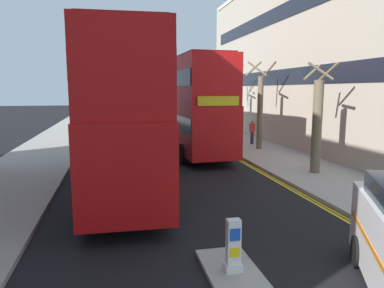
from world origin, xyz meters
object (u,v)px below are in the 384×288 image
(pedestrian_far, at_px, (252,132))
(keep_left_bollard, at_px, (233,248))
(double_decker_bus_away, at_px, (125,111))
(double_decker_bus_oncoming, at_px, (190,103))

(pedestrian_far, bearing_deg, keep_left_bollard, -112.92)
(double_decker_bus_away, bearing_deg, keep_left_bollard, -75.05)
(keep_left_bollard, bearing_deg, double_decker_bus_away, 104.95)
(double_decker_bus_oncoming, xyz_separation_m, pedestrian_far, (4.62, 1.41, -2.04))
(keep_left_bollard, xyz_separation_m, pedestrian_far, (6.81, 16.12, 0.38))
(double_decker_bus_oncoming, distance_m, pedestrian_far, 5.25)
(double_decker_bus_away, bearing_deg, double_decker_bus_oncoming, 61.57)
(double_decker_bus_away, bearing_deg, pedestrian_far, 45.86)
(double_decker_bus_oncoming, height_order, pedestrian_far, double_decker_bus_oncoming)
(keep_left_bollard, bearing_deg, pedestrian_far, 67.08)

